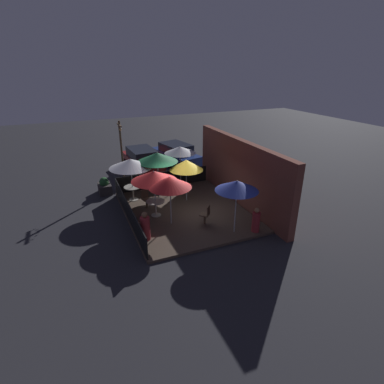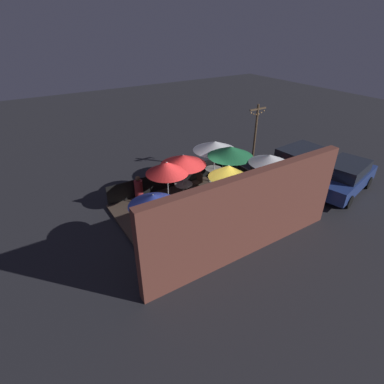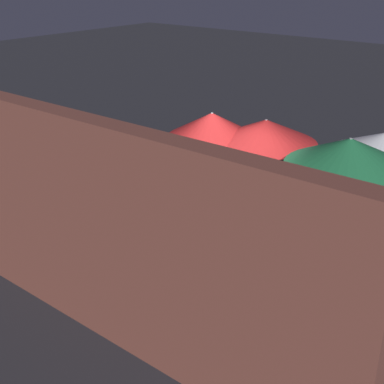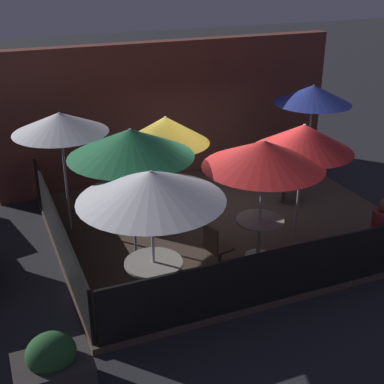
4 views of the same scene
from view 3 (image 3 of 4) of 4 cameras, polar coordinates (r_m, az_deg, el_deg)
ground_plane at (r=10.74m, az=2.92°, el=-6.29°), size 60.00×60.00×0.00m
patio_deck at (r=10.71m, az=2.92°, el=-6.01°), size 6.93×5.71×0.12m
building_wall at (r=7.93m, az=-10.16°, el=-4.14°), size 8.53×0.36×3.41m
fence_front at (r=12.64m, az=10.52°, el=1.10°), size 6.73×0.05×0.95m
patio_umbrella_1 at (r=11.03m, az=7.86°, el=6.47°), size 2.14×2.14×2.26m
patio_umbrella_2 at (r=8.90m, az=6.83°, el=2.08°), size 1.75×1.75×2.26m
patio_umbrella_3 at (r=11.26m, az=2.13°, el=7.18°), size 1.90×1.90×2.31m
patio_umbrella_4 at (r=7.67m, az=17.62°, el=-0.40°), size 1.81×1.81×2.45m
patio_umbrella_5 at (r=10.84m, az=-12.84°, el=6.63°), size 1.81×1.81×2.39m
patio_umbrella_6 at (r=9.38m, az=16.43°, el=4.10°), size 2.16×2.16×2.49m
dining_table_0 at (r=11.18m, az=18.90°, el=-2.23°), size 0.92×0.92×0.75m
dining_table_1 at (r=11.52m, az=7.48°, el=-0.27°), size 0.87×0.87×0.76m
patio_chair_0 at (r=11.31m, az=12.26°, el=-1.55°), size 0.48×0.48×0.95m
patio_chair_1 at (r=11.16m, az=-5.14°, el=-1.52°), size 0.57×0.57×0.93m
patron_0 at (r=13.29m, az=2.77°, el=3.00°), size 0.53×0.53×1.26m
patron_1 at (r=11.18m, az=-16.55°, el=-2.45°), size 0.41×0.41×1.12m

